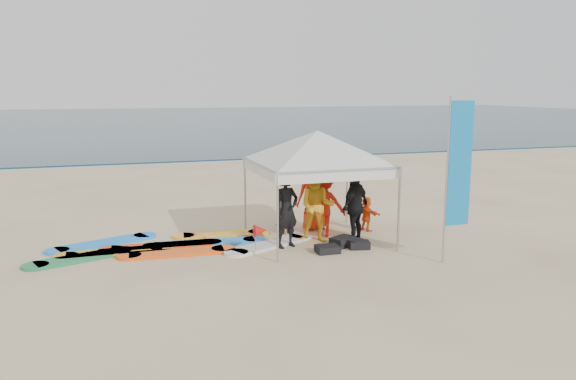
% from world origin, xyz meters
% --- Properties ---
extents(ground, '(120.00, 120.00, 0.00)m').
position_xyz_m(ground, '(0.00, 0.00, 0.00)').
color(ground, beige).
rests_on(ground, ground).
extents(ocean, '(160.00, 84.00, 0.08)m').
position_xyz_m(ocean, '(0.00, 60.00, 0.04)').
color(ocean, '#0C2633').
rests_on(ocean, ground).
extents(shoreline_foam, '(160.00, 1.20, 0.01)m').
position_xyz_m(shoreline_foam, '(0.00, 18.20, 0.00)').
color(shoreline_foam, silver).
rests_on(shoreline_foam, ground).
extents(person_black_a, '(0.73, 0.60, 1.71)m').
position_xyz_m(person_black_a, '(-0.26, 1.91, 0.86)').
color(person_black_a, black).
rests_on(person_black_a, ground).
extents(person_yellow, '(1.03, 0.94, 1.72)m').
position_xyz_m(person_yellow, '(0.56, 2.12, 0.86)').
color(person_yellow, yellow).
rests_on(person_yellow, ground).
extents(person_orange_a, '(1.19, 1.00, 1.60)m').
position_xyz_m(person_orange_a, '(0.94, 2.60, 0.80)').
color(person_orange_a, red).
rests_on(person_orange_a, ground).
extents(person_black_b, '(1.08, 0.94, 1.75)m').
position_xyz_m(person_black_b, '(1.39, 1.79, 0.87)').
color(person_black_b, black).
rests_on(person_black_b, ground).
extents(person_orange_b, '(0.97, 0.68, 1.89)m').
position_xyz_m(person_orange_b, '(0.94, 3.30, 0.94)').
color(person_orange_b, red).
rests_on(person_orange_b, ground).
extents(person_seated, '(0.46, 0.86, 0.88)m').
position_xyz_m(person_seated, '(2.16, 2.73, 0.44)').
color(person_seated, '#E74C14').
rests_on(person_seated, ground).
extents(canopy_tent, '(3.99, 3.99, 3.01)m').
position_xyz_m(canopy_tent, '(0.61, 2.27, 2.62)').
color(canopy_tent, '#A5A5A8').
rests_on(canopy_tent, ground).
extents(feather_flag, '(0.58, 0.04, 3.45)m').
position_xyz_m(feather_flag, '(2.73, -0.23, 2.03)').
color(feather_flag, '#A5A5A8').
rests_on(feather_flag, ground).
extents(marker_pennant, '(0.28, 0.28, 0.64)m').
position_xyz_m(marker_pennant, '(-0.94, 1.68, 0.49)').
color(marker_pennant, '#A5A5A8').
rests_on(marker_pennant, ground).
extents(gear_pile, '(1.32, 0.88, 0.22)m').
position_xyz_m(gear_pile, '(0.94, 1.37, 0.10)').
color(gear_pile, black).
rests_on(gear_pile, ground).
extents(surfboard_spread, '(6.10, 2.64, 0.07)m').
position_xyz_m(surfboard_spread, '(-2.84, 2.66, 0.04)').
color(surfboard_spread, silver).
rests_on(surfboard_spread, ground).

